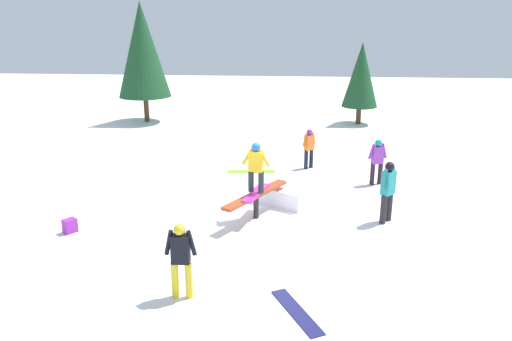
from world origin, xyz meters
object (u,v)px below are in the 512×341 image
Objects in this scene: bystander_black at (181,257)px; backpack_on_snow at (70,226)px; bystander_teal at (388,189)px; bystander_purple at (377,159)px; pine_tree_far at (361,75)px; pine_tree_near at (142,50)px; rail_feature at (256,197)px; main_rider_on_rail at (256,169)px; bystander_orange at (309,146)px; loose_snowboard_lime at (251,171)px; loose_snowboard_navy at (297,312)px.

bystander_black is 4.26m from backpack_on_snow.
bystander_black is at bearing -8.86° from bystander_teal.
bystander_purple is 4.15× the size of backpack_on_snow.
pine_tree_far is (-11.74, 0.64, 1.41)m from bystander_teal.
pine_tree_near is (-15.26, -5.17, 2.57)m from bystander_black.
rail_feature is 1.58× the size of bystander_black.
pine_tree_near is at bearing 45.20° from backpack_on_snow.
bystander_teal is 5.79m from bystander_black.
bystander_orange is (-4.43, 1.42, -0.57)m from main_rider_on_rail.
main_rider_on_rail is 1.08× the size of bystander_orange.
loose_snowboard_lime is 0.41× the size of pine_tree_far.
rail_feature is at bearing 28.60° from pine_tree_near.
bystander_teal is 5.44m from loose_snowboard_lime.
bystander_orange is at bearing -18.74° from pine_tree_far.
bystander_black reaches higher than rail_feature.
bystander_purple is 0.37× the size of pine_tree_far.
bystander_black is 16.32m from pine_tree_near.
bystander_orange is 0.36× the size of pine_tree_far.
rail_feature is at bearing -107.25° from bystander_black.
main_rider_on_rail is at bearing -37.22° from backpack_on_snow.
bystander_teal reaches higher than loose_snowboard_lime.
bystander_orange is 10.70m from pine_tree_near.
pine_tree_near is at bearing -58.61° from bystander_purple.
bystander_purple is (1.48, 2.03, 0.03)m from bystander_orange.
bystander_teal reaches higher than bystander_orange.
rail_feature reaches higher than loose_snowboard_navy.
main_rider_on_rail is at bearing 23.03° from bystander_purple.
bystander_black is 0.26× the size of pine_tree_near.
pine_tree_far reaches higher than backpack_on_snow.
loose_snowboard_navy is (4.18, 1.06, -1.32)m from main_rider_on_rail.
rail_feature is 1.59× the size of main_rider_on_rail.
pine_tree_far is at bearing -143.67° from bystander_teal.
main_rider_on_rail is at bearing -18.40° from pine_tree_far.
bystander_orange is at bearing 47.56° from pine_tree_near.
bystander_teal reaches higher than bystander_black.
rail_feature is 6.82× the size of backpack_on_snow.
backpack_on_snow is 0.06× the size of pine_tree_near.
bystander_black is (8.27, -2.48, 0.06)m from bystander_orange.
bystander_orange is at bearing -8.74° from backpack_on_snow.
bystander_black is 4.32× the size of backpack_on_snow.
rail_feature is 4.57m from backpack_on_snow.
bystander_teal is 1.12× the size of bystander_purple.
rail_feature is at bearing -18.40° from pine_tree_far.
bystander_orange is at bearing -30.04° from loose_snowboard_navy.
backpack_on_snow is (-2.93, -5.43, 0.16)m from loose_snowboard_navy.
pine_tree_near reaches higher than backpack_on_snow.
bystander_orange is 7.89m from pine_tree_far.
bystander_teal is at bearing -43.76° from backpack_on_snow.
bystander_purple is at bearing -125.54° from bystander_black.
bystander_purple reaches higher than rail_feature.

